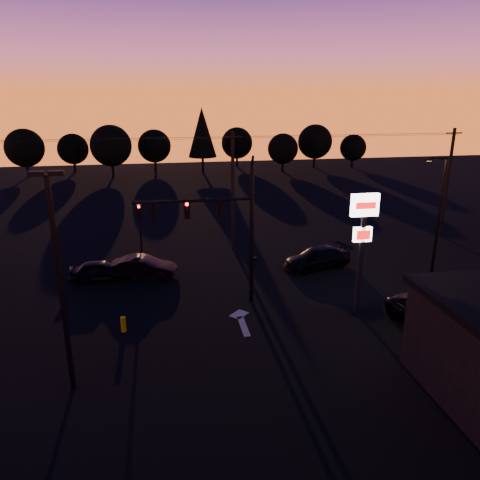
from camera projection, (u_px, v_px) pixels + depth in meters
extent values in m
plane|color=black|center=(237.00, 336.00, 23.69)|extent=(120.00, 120.00, 0.00)
cube|color=beige|center=(244.00, 326.00, 24.71)|extent=(0.35, 2.20, 0.01)
cube|color=beige|center=(239.00, 314.00, 26.02)|extent=(1.20, 1.20, 0.01)
cylinder|color=black|center=(252.00, 236.00, 26.46)|extent=(0.24, 0.24, 8.00)
cylinder|color=black|center=(252.00, 162.00, 25.16)|extent=(0.14, 0.52, 0.76)
cylinder|color=black|center=(193.00, 201.00, 25.25)|extent=(6.50, 0.16, 0.16)
cube|color=black|center=(220.00, 209.00, 25.64)|extent=(0.32, 0.22, 0.95)
sphere|color=black|center=(220.00, 203.00, 25.41)|extent=(0.18, 0.18, 0.18)
sphere|color=black|center=(220.00, 208.00, 25.50)|extent=(0.18, 0.18, 0.18)
sphere|color=black|center=(220.00, 214.00, 25.60)|extent=(0.18, 0.18, 0.18)
cube|color=black|center=(187.00, 210.00, 25.35)|extent=(0.32, 0.22, 0.95)
sphere|color=#FF0705|center=(187.00, 204.00, 25.12)|extent=(0.18, 0.18, 0.18)
sphere|color=black|center=(187.00, 210.00, 25.21)|extent=(0.18, 0.18, 0.18)
sphere|color=black|center=(187.00, 215.00, 25.30)|extent=(0.18, 0.18, 0.18)
cube|color=black|center=(153.00, 211.00, 25.06)|extent=(0.32, 0.22, 0.95)
sphere|color=black|center=(153.00, 206.00, 24.83)|extent=(0.18, 0.18, 0.18)
sphere|color=black|center=(153.00, 211.00, 24.92)|extent=(0.18, 0.18, 0.18)
sphere|color=black|center=(154.00, 217.00, 25.01)|extent=(0.18, 0.18, 0.18)
cube|color=black|center=(255.00, 259.00, 26.92)|extent=(0.22, 0.18, 0.28)
cylinder|color=black|center=(141.00, 239.00, 33.11)|extent=(0.14, 0.14, 3.60)
cube|color=black|center=(139.00, 211.00, 32.46)|extent=(0.30, 0.20, 0.90)
sphere|color=#FF0705|center=(139.00, 207.00, 32.25)|extent=(0.18, 0.18, 0.18)
sphere|color=black|center=(139.00, 211.00, 32.34)|extent=(0.18, 0.18, 0.18)
sphere|color=black|center=(139.00, 215.00, 32.42)|extent=(0.18, 0.18, 0.18)
cube|color=black|center=(61.00, 289.00, 18.28)|extent=(0.18, 0.18, 9.00)
cube|color=black|center=(36.00, 174.00, 16.82)|extent=(0.55, 0.30, 0.18)
cube|color=black|center=(56.00, 173.00, 16.93)|extent=(0.55, 0.30, 0.18)
cube|color=black|center=(360.00, 259.00, 25.25)|extent=(0.22, 0.22, 6.40)
cube|color=white|center=(365.00, 205.00, 24.33)|extent=(1.50, 0.25, 1.20)
cube|color=red|center=(366.00, 206.00, 24.20)|extent=(1.10, 0.02, 0.35)
cube|color=white|center=(362.00, 234.00, 24.82)|extent=(1.00, 0.22, 0.80)
cube|color=red|center=(363.00, 235.00, 24.70)|extent=(0.75, 0.02, 0.50)
cylinder|color=black|center=(439.00, 220.00, 29.90)|extent=(0.20, 0.20, 8.00)
cylinder|color=black|center=(438.00, 159.00, 28.60)|extent=(1.20, 0.14, 0.14)
cube|color=black|center=(429.00, 160.00, 28.52)|extent=(0.50, 0.22, 0.14)
plane|color=#FFB759|center=(429.00, 161.00, 28.54)|extent=(0.35, 0.35, 0.00)
cylinder|color=black|center=(233.00, 191.00, 35.76)|extent=(0.26, 0.26, 9.00)
cube|color=black|center=(233.00, 137.00, 34.50)|extent=(1.40, 0.10, 0.10)
cylinder|color=black|center=(447.00, 184.00, 38.69)|extent=(0.26, 0.26, 9.00)
cube|color=black|center=(454.00, 133.00, 37.43)|extent=(1.40, 0.10, 0.10)
cylinder|color=black|center=(106.00, 140.00, 32.49)|extent=(18.00, 0.02, 0.02)
cylinder|color=black|center=(107.00, 139.00, 33.03)|extent=(18.00, 0.02, 0.02)
cylinder|color=black|center=(108.00, 139.00, 33.61)|extent=(18.00, 0.02, 0.02)
cylinder|color=black|center=(351.00, 136.00, 35.41)|extent=(18.00, 0.02, 0.02)
cylinder|color=black|center=(348.00, 135.00, 35.96)|extent=(18.00, 0.02, 0.02)
cylinder|color=black|center=(345.00, 135.00, 36.54)|extent=(18.00, 0.02, 0.02)
cube|color=black|center=(443.00, 330.00, 21.46)|extent=(2.20, 0.05, 1.60)
cylinder|color=#B4AB00|center=(123.00, 324.00, 24.08)|extent=(0.27, 0.27, 0.81)
cylinder|color=black|center=(28.00, 171.00, 66.74)|extent=(0.36, 0.36, 1.62)
sphere|color=black|center=(25.00, 148.00, 65.74)|extent=(5.36, 5.36, 5.36)
cylinder|color=black|center=(75.00, 167.00, 70.57)|extent=(0.36, 0.36, 1.38)
sphere|color=black|center=(73.00, 149.00, 69.72)|extent=(4.54, 4.54, 4.54)
cylinder|color=black|center=(113.00, 170.00, 66.80)|extent=(0.36, 0.36, 1.75)
sphere|color=black|center=(111.00, 146.00, 65.72)|extent=(5.77, 5.78, 5.78)
cylinder|color=black|center=(155.00, 166.00, 71.56)|extent=(0.36, 0.36, 1.50)
sphere|color=black|center=(154.00, 146.00, 70.64)|extent=(4.95, 4.95, 4.95)
cylinder|color=black|center=(203.00, 165.00, 69.75)|extent=(0.36, 0.36, 2.38)
cone|color=black|center=(202.00, 132.00, 68.29)|extent=(4.18, 4.18, 7.12)
cylinder|color=black|center=(237.00, 162.00, 75.55)|extent=(0.36, 0.36, 1.50)
sphere|color=black|center=(237.00, 143.00, 74.63)|extent=(4.95, 4.95, 4.95)
cylinder|color=black|center=(282.00, 167.00, 70.92)|extent=(0.36, 0.36, 1.38)
sphere|color=black|center=(283.00, 149.00, 70.08)|extent=(4.54, 4.54, 4.54)
cylinder|color=black|center=(314.00, 162.00, 74.67)|extent=(0.36, 0.36, 1.62)
sphere|color=black|center=(315.00, 142.00, 73.67)|extent=(5.36, 5.36, 5.36)
cylinder|color=black|center=(352.00, 163.00, 74.77)|extent=(0.36, 0.36, 1.25)
sphere|color=black|center=(353.00, 148.00, 74.00)|extent=(4.12, 4.12, 4.12)
imported|color=black|center=(101.00, 271.00, 30.50)|extent=(3.97, 1.71, 1.33)
imported|color=black|center=(143.00, 267.00, 30.93)|extent=(4.57, 2.44, 1.43)
imported|color=black|center=(317.00, 258.00, 32.66)|extent=(5.26, 3.25, 1.42)
imported|color=black|center=(433.00, 317.00, 24.11)|extent=(3.35, 5.59, 1.45)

